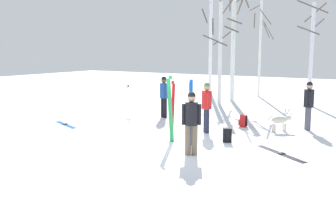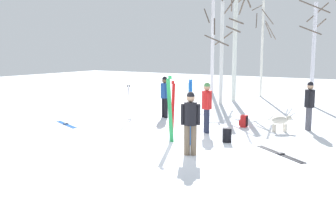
# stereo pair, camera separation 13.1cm
# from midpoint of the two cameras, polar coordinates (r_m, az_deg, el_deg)

# --- Properties ---
(ground_plane) EXTENTS (60.00, 60.00, 0.00)m
(ground_plane) POSITION_cam_midpoint_polar(r_m,az_deg,el_deg) (10.97, -0.90, -6.59)
(ground_plane) COLOR white
(person_0) EXTENTS (0.47, 0.34, 1.72)m
(person_0) POSITION_cam_midpoint_polar(r_m,az_deg,el_deg) (10.18, 3.74, -2.12)
(person_0) COLOR #72604C
(person_0) RESTS_ON ground_plane
(person_1) EXTENTS (0.35, 0.43, 1.72)m
(person_1) POSITION_cam_midpoint_polar(r_m,az_deg,el_deg) (13.00, 6.10, 0.13)
(person_1) COLOR #1E2338
(person_1) RESTS_ON ground_plane
(person_2) EXTENTS (0.47, 0.34, 1.72)m
(person_2) POSITION_cam_midpoint_polar(r_m,az_deg,el_deg) (15.83, -0.25, 1.63)
(person_2) COLOR black
(person_2) RESTS_ON ground_plane
(person_4) EXTENTS (0.34, 0.47, 1.72)m
(person_4) POSITION_cam_midpoint_polar(r_m,az_deg,el_deg) (14.19, 20.62, 0.33)
(person_4) COLOR #4C4C56
(person_4) RESTS_ON ground_plane
(dog) EXTENTS (0.70, 0.63, 0.57)m
(dog) POSITION_cam_midpoint_polar(r_m,az_deg,el_deg) (13.71, 16.78, -2.28)
(dog) COLOR beige
(dog) RESTS_ON ground_plane
(ski_pair_planted_0) EXTENTS (0.07, 0.14, 1.96)m
(ski_pair_planted_0) POSITION_cam_midpoint_polar(r_m,az_deg,el_deg) (11.20, 3.69, -1.19)
(ski_pair_planted_0) COLOR blue
(ski_pair_planted_0) RESTS_ON ground_plane
(ski_pair_planted_1) EXTENTS (0.07, 0.22, 1.78)m
(ski_pair_planted_1) POSITION_cam_midpoint_polar(r_m,az_deg,el_deg) (12.82, 1.01, -0.37)
(ski_pair_planted_1) COLOR red
(ski_pair_planted_1) RESTS_ON ground_plane
(ski_pair_planted_2) EXTENTS (0.27, 0.02, 2.04)m
(ski_pair_planted_2) POSITION_cam_midpoint_polar(r_m,az_deg,el_deg) (11.63, 0.61, -0.63)
(ski_pair_planted_2) COLOR green
(ski_pair_planted_2) RESTS_ON ground_plane
(ski_pair_lying_0) EXTENTS (1.61, 0.79, 0.05)m
(ski_pair_lying_0) POSITION_cam_midpoint_polar(r_m,az_deg,el_deg) (14.93, -14.69, -2.82)
(ski_pair_lying_0) COLOR blue
(ski_pair_lying_0) RESTS_ON ground_plane
(ski_pair_lying_1) EXTENTS (1.62, 1.27, 0.05)m
(ski_pair_lying_1) POSITION_cam_midpoint_polar(r_m,az_deg,el_deg) (10.90, 16.72, -6.99)
(ski_pair_lying_1) COLOR black
(ski_pair_lying_1) RESTS_ON ground_plane
(ski_poles_0) EXTENTS (0.07, 0.27, 1.50)m
(ski_poles_0) POSITION_cam_midpoint_polar(r_m,az_deg,el_deg) (14.12, 6.12, 0.03)
(ski_poles_0) COLOR #B2B2BC
(ski_poles_0) RESTS_ON ground_plane
(ski_poles_1) EXTENTS (0.07, 0.20, 1.45)m
(ski_poles_1) POSITION_cam_midpoint_polar(r_m,az_deg,el_deg) (15.09, -5.63, 0.48)
(ski_poles_1) COLOR #B2B2BC
(ski_poles_1) RESTS_ON ground_plane
(backpack_1) EXTENTS (0.32, 0.34, 0.44)m
(backpack_1) POSITION_cam_midpoint_polar(r_m,az_deg,el_deg) (11.87, 9.10, -4.49)
(backpack_1) COLOR black
(backpack_1) RESTS_ON ground_plane
(backpack_2) EXTENTS (0.30, 0.27, 0.44)m
(backpack_2) POSITION_cam_midpoint_polar(r_m,az_deg,el_deg) (14.27, 11.48, -2.39)
(backpack_2) COLOR red
(backpack_2) RESTS_ON ground_plane
(birch_tree_0) EXTENTS (1.30, 1.31, 7.79)m
(birch_tree_0) POSITION_cam_midpoint_polar(r_m,az_deg,el_deg) (25.22, 6.84, 11.06)
(birch_tree_0) COLOR white
(birch_tree_0) RESTS_ON ground_plane
(birch_tree_1) EXTENTS (1.38, 1.40, 5.82)m
(birch_tree_1) POSITION_cam_midpoint_polar(r_m,az_deg,el_deg) (19.82, 8.23, 8.18)
(birch_tree_1) COLOR silver
(birch_tree_1) RESTS_ON ground_plane
(birch_tree_2) EXTENTS (1.03, 1.33, 6.32)m
(birch_tree_2) POSITION_cam_midpoint_polar(r_m,az_deg,el_deg) (21.20, 10.22, 9.58)
(birch_tree_2) COLOR silver
(birch_tree_2) RESTS_ON ground_plane
(birch_tree_3) EXTENTS (1.35, 1.34, 5.66)m
(birch_tree_3) POSITION_cam_midpoint_polar(r_m,az_deg,el_deg) (23.61, 14.06, 8.52)
(birch_tree_3) COLOR silver
(birch_tree_3) RESTS_ON ground_plane
(birch_tree_4) EXTENTS (1.46, 1.36, 5.20)m
(birch_tree_4) POSITION_cam_midpoint_polar(r_m,az_deg,el_deg) (20.59, 21.08, 7.58)
(birch_tree_4) COLOR silver
(birch_tree_4) RESTS_ON ground_plane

